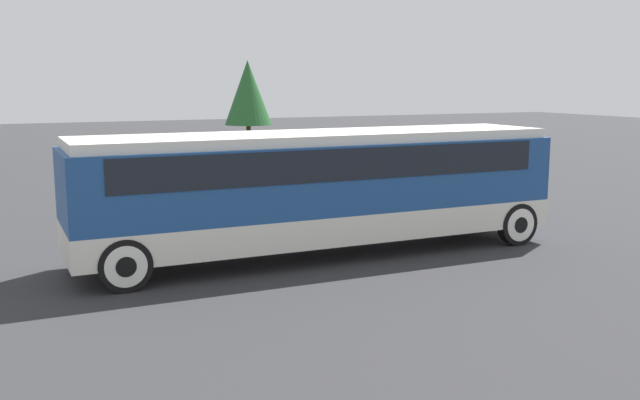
{
  "coord_description": "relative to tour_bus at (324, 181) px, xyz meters",
  "views": [
    {
      "loc": [
        -6.89,
        -14.85,
        4.02
      ],
      "look_at": [
        0.0,
        0.0,
        1.29
      ],
      "focal_mm": 40.0,
      "sensor_mm": 36.0,
      "label": 1
    }
  ],
  "objects": [
    {
      "name": "ground_plane",
      "position": [
        -0.1,
        -0.0,
        -1.74
      ],
      "size": [
        120.0,
        120.0,
        0.0
      ],
      "primitive_type": "plane",
      "color": "#2D2D30"
    },
    {
      "name": "parked_car_near",
      "position": [
        -1.8,
        6.12,
        -1.04
      ],
      "size": [
        4.07,
        1.88,
        1.43
      ],
      "color": "black",
      "rests_on": "ground_plane"
    },
    {
      "name": "tree_center",
      "position": [
        7.48,
        26.76,
        1.6
      ],
      "size": [
        2.88,
        2.88,
        5.31
      ],
      "color": "brown",
      "rests_on": "ground_plane"
    },
    {
      "name": "tour_bus",
      "position": [
        0.0,
        0.0,
        0.0
      ],
      "size": [
        11.42,
        2.67,
        2.87
      ],
      "color": "silver",
      "rests_on": "ground_plane"
    },
    {
      "name": "parked_car_mid",
      "position": [
        4.31,
        6.08,
        -1.0
      ],
      "size": [
        4.62,
        1.82,
        1.5
      ],
      "color": "#BCBCC1",
      "rests_on": "ground_plane"
    }
  ]
}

